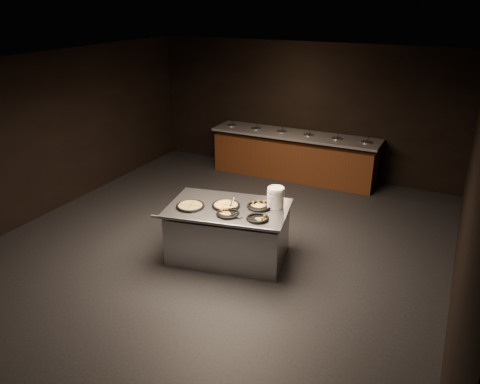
{
  "coord_description": "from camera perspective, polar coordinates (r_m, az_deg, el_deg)",
  "views": [
    {
      "loc": [
        3.24,
        -5.85,
        3.78
      ],
      "look_at": [
        0.26,
        0.3,
        0.9
      ],
      "focal_mm": 35.0,
      "sensor_mm": 36.0,
      "label": 1
    }
  ],
  "objects": [
    {
      "name": "server_left",
      "position": [
        7.05,
        -0.89,
        -1.01
      ],
      "size": [
        0.13,
        0.32,
        0.15
      ],
      "rotation": [
        0.0,
        0.0,
        1.85
      ],
      "color": "#B4B6BC",
      "rests_on": "serving_counter"
    },
    {
      "name": "serving_counter",
      "position": [
        7.21,
        -1.43,
        -5.06
      ],
      "size": [
        1.97,
        1.48,
        0.86
      ],
      "rotation": [
        0.0,
        0.0,
        0.19
      ],
      "color": "#B4B6BC",
      "rests_on": "ground"
    },
    {
      "name": "pan_cheese_slices_b",
      "position": [
        6.75,
        -1.48,
        -2.67
      ],
      "size": [
        0.34,
        0.34,
        0.04
      ],
      "rotation": [
        0.0,
        0.0,
        2.46
      ],
      "color": "black",
      "rests_on": "serving_counter"
    },
    {
      "name": "pan_cheese_slices_a",
      "position": [
        6.99,
        2.37,
        -1.75
      ],
      "size": [
        0.37,
        0.37,
        0.04
      ],
      "rotation": [
        0.0,
        0.0,
        1.27
      ],
      "color": "black",
      "rests_on": "serving_counter"
    },
    {
      "name": "plate_stack",
      "position": [
        6.96,
        4.37,
        -0.68
      ],
      "size": [
        0.25,
        0.25,
        0.31
      ],
      "primitive_type": "cylinder",
      "color": "white",
      "rests_on": "serving_counter"
    },
    {
      "name": "server_right",
      "position": [
        6.71,
        -0.9,
        -2.37
      ],
      "size": [
        0.3,
        0.1,
        0.14
      ],
      "rotation": [
        0.0,
        0.0,
        -0.13
      ],
      "color": "#B4B6BC",
      "rests_on": "serving_counter"
    },
    {
      "name": "pan_veggie_slices",
      "position": [
        6.62,
        2.18,
        -3.21
      ],
      "size": [
        0.32,
        0.32,
        0.04
      ],
      "rotation": [
        0.0,
        0.0,
        -0.47
      ],
      "color": "black",
      "rests_on": "serving_counter"
    },
    {
      "name": "room",
      "position": [
        7.08,
        -2.94,
        3.58
      ],
      "size": [
        7.02,
        8.02,
        2.92
      ],
      "color": "black",
      "rests_on": "ground"
    },
    {
      "name": "pan_veggie_whole",
      "position": [
        7.04,
        -6.08,
        -1.69
      ],
      "size": [
        0.43,
        0.43,
        0.04
      ],
      "rotation": [
        0.0,
        0.0,
        0.3
      ],
      "color": "black",
      "rests_on": "serving_counter"
    },
    {
      "name": "pan_cheese_whole",
      "position": [
        7.02,
        -1.73,
        -1.62
      ],
      "size": [
        0.42,
        0.42,
        0.04
      ],
      "rotation": [
        0.0,
        0.0,
        0.03
      ],
      "color": "black",
      "rests_on": "serving_counter"
    },
    {
      "name": "salad_bar",
      "position": [
        10.5,
        6.54,
        4.11
      ],
      "size": [
        3.7,
        0.83,
        1.18
      ],
      "color": "#542513",
      "rests_on": "ground"
    }
  ]
}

